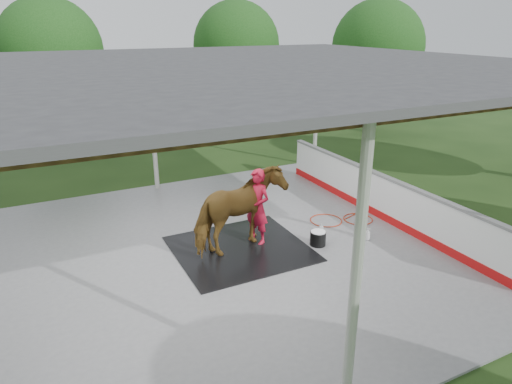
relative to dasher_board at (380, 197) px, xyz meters
name	(u,v)px	position (x,y,z in m)	size (l,w,h in m)	color
ground	(214,255)	(-4.60, 0.00, -0.59)	(100.00, 100.00, 0.00)	#1E3814
concrete_slab	(214,254)	(-4.60, 0.00, -0.57)	(12.00, 10.00, 0.05)	slate
pavilion_structure	(208,70)	(-4.60, 0.00, 3.37)	(12.60, 10.60, 4.05)	beige
dasher_board	(380,197)	(0.00, 0.00, 0.00)	(0.16, 8.00, 1.15)	red
tree_belt	(206,74)	(-4.30, 0.90, 3.20)	(28.00, 28.00, 5.80)	#382314
rubber_mat	(241,249)	(-4.00, -0.07, -0.53)	(2.85, 2.67, 0.02)	black
horse	(240,211)	(-4.00, -0.07, 0.38)	(0.97, 2.14, 1.81)	brown
handler	(257,207)	(-3.50, 0.08, 0.33)	(0.64, 0.42, 1.75)	red
wash_bucket	(318,238)	(-2.33, -0.67, -0.37)	(0.36, 0.36, 0.34)	black
soap_bottle_a	(368,234)	(-1.15, -0.97, -0.40)	(0.11, 0.11, 0.29)	silver
soap_bottle_b	(321,227)	(-1.84, -0.09, -0.45)	(0.08, 0.08, 0.18)	#338CD8
hose_coil	(341,220)	(-1.02, 0.22, -0.53)	(2.02, 1.08, 0.02)	#B3290C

